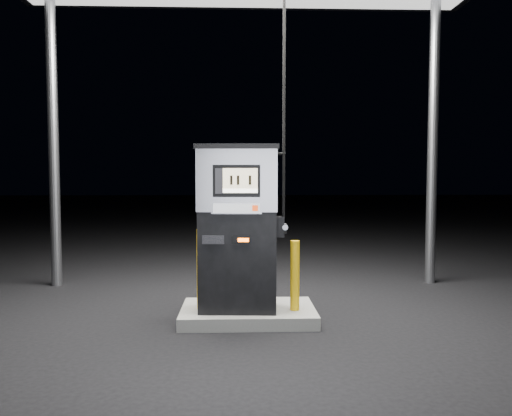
{
  "coord_description": "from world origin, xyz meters",
  "views": [
    {
      "loc": [
        -0.11,
        -5.93,
        1.73
      ],
      "look_at": [
        0.1,
        0.0,
        1.35
      ],
      "focal_mm": 35.0,
      "sensor_mm": 36.0,
      "label": 1
    }
  ],
  "objects": [
    {
      "name": "fuel_dispenser",
      "position": [
        -0.12,
        -0.1,
        1.15
      ],
      "size": [
        1.08,
        0.63,
        4.03
      ],
      "rotation": [
        0.0,
        0.0,
        -0.05
      ],
      "color": "black",
      "rests_on": "pump_island"
    },
    {
      "name": "ground",
      "position": [
        0.0,
        0.0,
        0.0
      ],
      "size": [
        80.0,
        80.0,
        0.0
      ],
      "primitive_type": "plane",
      "color": "black",
      "rests_on": "ground"
    },
    {
      "name": "pump_island",
      "position": [
        0.0,
        0.0,
        0.07
      ],
      "size": [
        1.6,
        1.0,
        0.15
      ],
      "primitive_type": "cube",
      "color": "#5F605B",
      "rests_on": "ground"
    },
    {
      "name": "bollard_left",
      "position": [
        -0.55,
        -0.02,
        0.63
      ],
      "size": [
        0.17,
        0.17,
        0.95
      ],
      "primitive_type": "cylinder",
      "rotation": [
        0.0,
        0.0,
        0.38
      ],
      "color": "yellow",
      "rests_on": "pump_island"
    },
    {
      "name": "bollard_right",
      "position": [
        0.55,
        -0.13,
        0.56
      ],
      "size": [
        0.11,
        0.11,
        0.82
      ],
      "primitive_type": "cylinder",
      "rotation": [
        0.0,
        0.0,
        0.04
      ],
      "color": "yellow",
      "rests_on": "pump_island"
    }
  ]
}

